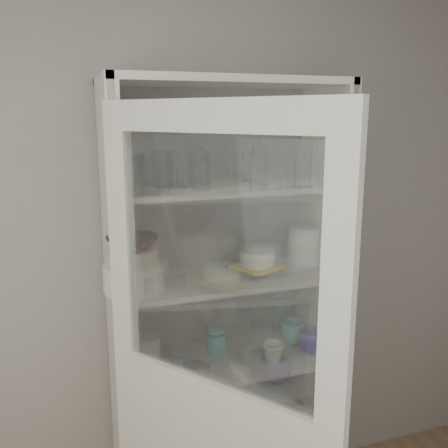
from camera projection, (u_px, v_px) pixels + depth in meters
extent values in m
cube|color=#B0ABA5|center=(168.00, 256.00, 2.35)|extent=(3.60, 0.02, 2.60)
cube|color=silver|center=(116.00, 334.00, 2.10)|extent=(0.03, 0.45, 2.10)
cube|color=silver|center=(318.00, 305.00, 2.41)|extent=(0.03, 0.45, 2.10)
cube|color=gray|center=(210.00, 302.00, 2.45)|extent=(1.00, 0.03, 2.10)
cube|color=silver|center=(224.00, 81.00, 2.03)|extent=(1.00, 0.45, 0.03)
cube|color=silver|center=(225.00, 438.00, 2.37)|extent=(0.94, 0.42, 0.02)
cube|color=silver|center=(225.00, 360.00, 2.29)|extent=(0.94, 0.42, 0.02)
cube|color=silver|center=(225.00, 277.00, 2.20)|extent=(0.94, 0.42, 0.02)
cube|color=silver|center=(225.00, 188.00, 2.11)|extent=(0.94, 0.42, 0.02)
cube|color=silver|center=(213.00, 116.00, 1.44)|extent=(0.55, 0.76, 0.10)
cube|color=silver|center=(122.00, 245.00, 1.77)|extent=(0.08, 0.10, 0.80)
cube|color=silver|center=(338.00, 291.00, 1.31)|extent=(0.08, 0.10, 0.80)
cube|color=silver|center=(214.00, 265.00, 1.54)|extent=(0.43, 0.60, 0.78)
cylinder|color=silver|center=(133.00, 175.00, 1.83)|extent=(0.09, 0.09, 0.15)
cylinder|color=silver|center=(150.00, 174.00, 1.86)|extent=(0.10, 0.10, 0.15)
cylinder|color=silver|center=(201.00, 172.00, 1.95)|extent=(0.08, 0.08, 0.14)
cylinder|color=silver|center=(259.00, 168.00, 2.03)|extent=(0.10, 0.10, 0.16)
cylinder|color=silver|center=(303.00, 168.00, 2.06)|extent=(0.09, 0.09, 0.15)
cylinder|color=silver|center=(288.00, 170.00, 2.05)|extent=(0.09, 0.09, 0.14)
cylinder|color=silver|center=(325.00, 169.00, 2.12)|extent=(0.08, 0.08, 0.13)
cylinder|color=silver|center=(163.00, 169.00, 2.04)|extent=(0.09, 0.09, 0.15)
cylinder|color=silver|center=(184.00, 170.00, 2.04)|extent=(0.08, 0.08, 0.14)
cylinder|color=silver|center=(160.00, 169.00, 2.04)|extent=(0.08, 0.08, 0.15)
cylinder|color=white|center=(134.00, 277.00, 2.00)|extent=(0.24, 0.24, 0.11)
cylinder|color=white|center=(147.00, 265.00, 2.22)|extent=(0.19, 0.19, 0.07)
cylinder|color=beige|center=(133.00, 256.00, 1.98)|extent=(0.21, 0.21, 0.06)
imported|color=#411E12|center=(132.00, 242.00, 1.97)|extent=(0.21, 0.21, 0.05)
cylinder|color=silver|center=(257.00, 269.00, 2.25)|extent=(0.38, 0.38, 0.02)
cube|color=yellow|center=(257.00, 266.00, 2.25)|extent=(0.25, 0.25, 0.01)
cylinder|color=white|center=(257.00, 258.00, 2.24)|extent=(0.16, 0.16, 0.07)
cylinder|color=#ACBFBF|center=(304.00, 245.00, 2.34)|extent=(0.14, 0.14, 0.18)
imported|color=#281E9D|center=(312.00, 341.00, 2.34)|extent=(0.17, 0.17, 0.10)
imported|color=teal|center=(293.00, 332.00, 2.44)|extent=(0.12, 0.12, 0.11)
imported|color=white|center=(273.00, 352.00, 2.24)|extent=(0.10, 0.10, 0.09)
cylinder|color=teal|center=(216.00, 343.00, 2.33)|extent=(0.09, 0.09, 0.09)
ellipsoid|color=teal|center=(216.00, 332.00, 2.32)|extent=(0.09, 0.09, 0.02)
cylinder|color=silver|center=(194.00, 369.00, 2.14)|extent=(0.10, 0.10, 0.04)
cylinder|color=white|center=(147.00, 352.00, 2.19)|extent=(0.15, 0.15, 0.14)
imported|color=beige|center=(187.00, 439.00, 2.29)|extent=(0.30, 0.30, 0.07)
cube|color=#9395A8|center=(261.00, 422.00, 2.42)|extent=(0.23, 0.19, 0.06)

